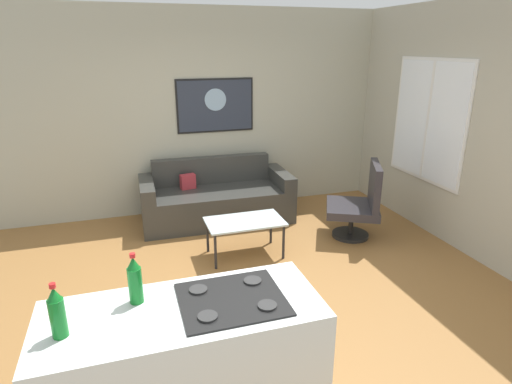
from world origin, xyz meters
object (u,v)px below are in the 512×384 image
object	(u,v)px
soda_bottle	(57,313)
wall_painting	(215,105)
coffee_table	(245,224)
armchair	(360,204)
couch	(216,200)
soda_bottle_2	(135,280)

from	to	relation	value
soda_bottle	wall_painting	size ratio (longest dim) A/B	0.28
coffee_table	armchair	distance (m)	1.50
soda_bottle	couch	bearing A→B (deg)	65.57
couch	soda_bottle_2	size ratio (longest dim) A/B	6.53
armchair	soda_bottle_2	world-z (taller)	soda_bottle_2
soda_bottle	wall_painting	world-z (taller)	wall_painting
coffee_table	armchair	bearing A→B (deg)	1.97
couch	wall_painting	size ratio (longest dim) A/B	1.86
couch	armchair	size ratio (longest dim) A/B	2.11
couch	soda_bottle	distance (m)	3.81
soda_bottle_2	wall_painting	size ratio (longest dim) A/B	0.29
armchair	wall_painting	world-z (taller)	wall_painting
couch	armchair	bearing A→B (deg)	-35.00
armchair	soda_bottle	bearing A→B (deg)	-143.61
couch	soda_bottle	size ratio (longest dim) A/B	6.66
wall_painting	coffee_table	bearing A→B (deg)	-92.01
couch	armchair	distance (m)	1.93
armchair	soda_bottle	xyz separation A→B (m)	(-3.12, -2.30, 0.59)
coffee_table	wall_painting	xyz separation A→B (m)	(0.06, 1.64, 1.11)
armchair	wall_painting	distance (m)	2.39
coffee_table	couch	bearing A→B (deg)	93.75
couch	coffee_table	world-z (taller)	couch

